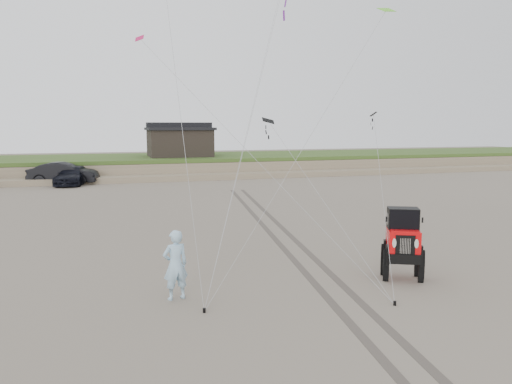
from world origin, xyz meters
TOP-DOWN VIEW (x-y plane):
  - ground at (0.00, 0.00)m, footprint 160.00×160.00m
  - dune_ridge at (0.00, 37.50)m, footprint 160.00×14.25m
  - cabin at (2.00, 37.00)m, footprint 6.40×5.40m
  - truck_b at (-8.52, 30.70)m, footprint 5.74×3.02m
  - truck_c at (-7.80, 30.16)m, footprint 3.12×5.44m
  - jeep at (3.39, 0.36)m, footprint 3.95×5.27m
  - man at (-3.69, 0.64)m, footprint 0.81×0.62m
  - kite_flock at (2.71, 9.18)m, footprint 9.86×8.14m
  - stake_main at (-3.14, -0.59)m, footprint 0.08×0.08m
  - stake_aux at (1.88, -1.62)m, footprint 0.08×0.08m
  - tire_tracks at (2.00, 8.00)m, footprint 5.22×29.74m

SIDE VIEW (x-z plane):
  - ground at x=0.00m, z-range 0.00..0.00m
  - tire_tracks at x=2.00m, z-range 0.00..0.01m
  - stake_main at x=-3.14m, z-range 0.00..0.12m
  - stake_aux at x=1.88m, z-range 0.00..0.12m
  - truck_c at x=-7.80m, z-range 0.00..1.49m
  - dune_ridge at x=0.00m, z-range -0.04..1.68m
  - truck_b at x=-8.52m, z-range 0.00..1.80m
  - jeep at x=3.39m, z-range 0.00..1.80m
  - man at x=-3.69m, z-range 0.00..1.97m
  - cabin at x=2.00m, z-range 1.56..4.91m
  - kite_flock at x=2.71m, z-range 6.25..14.20m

